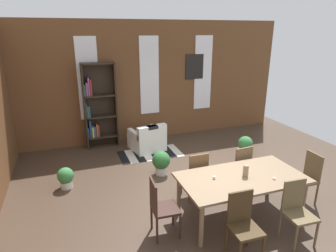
% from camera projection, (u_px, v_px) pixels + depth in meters
% --- Properties ---
extents(ground_plane, '(9.32, 9.32, 0.00)m').
position_uv_depth(ground_plane, '(201.00, 195.00, 5.65)').
color(ground_plane, '#443327').
extents(back_wall_brick, '(8.17, 0.12, 3.34)m').
position_uv_depth(back_wall_brick, '(149.00, 81.00, 8.27)').
color(back_wall_brick, brown).
rests_on(back_wall_brick, ground).
extents(window_pane_0, '(0.55, 0.02, 2.17)m').
position_uv_depth(window_pane_0, '(88.00, 79.00, 7.61)').
color(window_pane_0, white).
extents(window_pane_1, '(0.55, 0.02, 2.17)m').
position_uv_depth(window_pane_1, '(149.00, 76.00, 8.15)').
color(window_pane_1, white).
extents(window_pane_2, '(0.55, 0.02, 2.17)m').
position_uv_depth(window_pane_2, '(203.00, 73.00, 8.69)').
color(window_pane_2, white).
extents(dining_table, '(2.08, 1.09, 0.76)m').
position_uv_depth(dining_table, '(242.00, 180.00, 4.80)').
color(dining_table, '#80664B').
rests_on(dining_table, ground).
extents(vase_on_table, '(0.09, 0.09, 0.20)m').
position_uv_depth(vase_on_table, '(246.00, 171.00, 4.77)').
color(vase_on_table, '#998466').
rests_on(vase_on_table, dining_table).
extents(tealight_candle_0, '(0.04, 0.04, 0.05)m').
position_uv_depth(tealight_candle_0, '(214.00, 178.00, 4.70)').
color(tealight_candle_0, silver).
rests_on(tealight_candle_0, dining_table).
extents(tealight_candle_1, '(0.04, 0.04, 0.03)m').
position_uv_depth(tealight_candle_1, '(274.00, 179.00, 4.69)').
color(tealight_candle_1, silver).
rests_on(tealight_candle_1, dining_table).
extents(dining_chair_far_left, '(0.40, 0.40, 0.95)m').
position_uv_depth(dining_chair_far_left, '(196.00, 174.00, 5.40)').
color(dining_chair_far_left, brown).
rests_on(dining_chair_far_left, ground).
extents(dining_chair_far_right, '(0.43, 0.43, 0.95)m').
position_uv_depth(dining_chair_far_right, '(239.00, 166.00, 5.70)').
color(dining_chair_far_right, brown).
rests_on(dining_chair_far_right, ground).
extents(dining_chair_near_left, '(0.41, 0.41, 0.95)m').
position_uv_depth(dining_chair_near_left, '(243.00, 223.00, 4.02)').
color(dining_chair_near_left, '#402E18').
rests_on(dining_chair_near_left, ground).
extents(dining_chair_head_right, '(0.41, 0.41, 0.95)m').
position_uv_depth(dining_chair_head_right, '(307.00, 176.00, 5.31)').
color(dining_chair_head_right, brown).
rests_on(dining_chair_head_right, ground).
extents(dining_chair_near_right, '(0.42, 0.42, 0.95)m').
position_uv_depth(dining_chair_near_right, '(297.00, 209.00, 4.32)').
color(dining_chair_near_right, brown).
rests_on(dining_chair_near_right, ground).
extents(dining_chair_head_left, '(0.42, 0.42, 0.95)m').
position_uv_depth(dining_chair_head_left, '(161.00, 206.00, 4.41)').
color(dining_chair_head_left, '#39231D').
rests_on(dining_chair_head_left, ground).
extents(bookshelf_tall, '(0.86, 0.32, 2.28)m').
position_uv_depth(bookshelf_tall, '(98.00, 107.00, 7.73)').
color(bookshelf_tall, '#2D2319').
rests_on(bookshelf_tall, ground).
extents(armchair_white, '(0.94, 0.94, 0.75)m').
position_uv_depth(armchair_white, '(147.00, 140.00, 7.74)').
color(armchair_white, white).
rests_on(armchair_white, ground).
extents(potted_plant_by_shelf, '(0.33, 0.33, 0.44)m').
position_uv_depth(potted_plant_by_shelf, '(66.00, 177.00, 5.85)').
color(potted_plant_by_shelf, silver).
rests_on(potted_plant_by_shelf, ground).
extents(potted_plant_corner, '(0.36, 0.36, 0.55)m').
position_uv_depth(potted_plant_corner, '(245.00, 146.00, 7.28)').
color(potted_plant_corner, '#9E6042').
rests_on(potted_plant_corner, ground).
extents(potted_plant_window, '(0.40, 0.40, 0.54)m').
position_uv_depth(potted_plant_window, '(161.00, 162.00, 6.40)').
color(potted_plant_window, silver).
rests_on(potted_plant_window, ground).
extents(striped_rug, '(1.61, 0.87, 0.01)m').
position_uv_depth(striped_rug, '(150.00, 154.00, 7.54)').
color(striped_rug, black).
rests_on(striped_rug, ground).
extents(framed_picture, '(0.56, 0.03, 0.72)m').
position_uv_depth(framed_picture, '(194.00, 67.00, 8.53)').
color(framed_picture, black).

